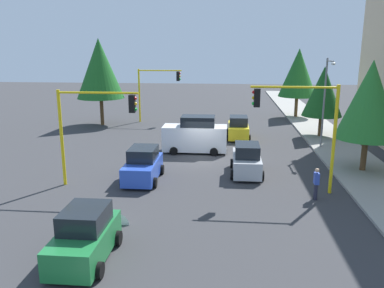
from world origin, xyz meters
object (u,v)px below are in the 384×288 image
object	(u,v)px
pedestrian_crossing	(316,183)
traffic_signal_near_right	(92,119)
traffic_signal_near_left	(302,117)
tree_roadside_mid	(323,92)
car_yellow	(238,128)
tree_roadside_far	(298,73)
car_silver	(247,160)
street_lamp_curbside	(326,94)
car_blue	(143,166)
car_green	(85,237)
traffic_signal_far_right	(156,85)
tree_roadside_near	(370,100)
tree_opposite_side	(100,69)
delivery_van_white	(195,136)

from	to	relation	value
pedestrian_crossing	traffic_signal_near_right	bearing A→B (deg)	-94.80
traffic_signal_near_left	pedestrian_crossing	world-z (taller)	traffic_signal_near_left
tree_roadside_mid	car_yellow	distance (m)	7.94
traffic_signal_near_right	tree_roadside_far	world-z (taller)	tree_roadside_far
car_silver	car_yellow	bearing A→B (deg)	-178.29
street_lamp_curbside	pedestrian_crossing	xyz separation A→B (m)	(10.63, -2.69, -3.44)
car_blue	street_lamp_curbside	bearing A→B (deg)	124.20
traffic_signal_near_left	car_green	bearing A→B (deg)	-48.87
traffic_signal_far_right	tree_roadside_mid	world-z (taller)	tree_roadside_mid
car_green	car_blue	size ratio (longest dim) A/B	0.96
tree_roadside_far	car_yellow	xyz separation A→B (m)	(11.04, -6.71, -4.14)
traffic_signal_far_right	car_blue	size ratio (longest dim) A/B	1.39
tree_roadside_near	car_blue	bearing A→B (deg)	-78.49
traffic_signal_near_left	traffic_signal_near_right	size ratio (longest dim) A/B	1.07
car_blue	car_green	bearing A→B (deg)	-1.45
tree_opposite_side	traffic_signal_near_right	bearing A→B (deg)	16.49
tree_roadside_mid	delivery_van_white	world-z (taller)	tree_roadside_mid
tree_opposite_side	tree_roadside_mid	distance (m)	21.44
street_lamp_curbside	tree_roadside_far	size ratio (longest dim) A/B	0.91
tree_roadside_far	pedestrian_crossing	xyz separation A→B (m)	(25.02, -2.99, -4.12)
tree_opposite_side	delivery_van_white	bearing A→B (deg)	46.23
tree_roadside_far	delivery_van_white	bearing A→B (deg)	-32.16
tree_roadside_near	car_silver	size ratio (longest dim) A/B	1.81
traffic_signal_near_right	car_green	world-z (taller)	traffic_signal_near_right
tree_opposite_side	car_silver	xyz separation A→B (m)	(15.07, 14.09, -4.80)
pedestrian_crossing	car_blue	bearing A→B (deg)	-103.09
tree_roadside_mid	tree_roadside_far	distance (m)	10.06
tree_roadside_near	tree_roadside_far	bearing A→B (deg)	-177.14
traffic_signal_near_left	car_silver	bearing A→B (deg)	-137.87
tree_roadside_mid	tree_roadside_far	bearing A→B (deg)	-177.14
traffic_signal_near_left	street_lamp_curbside	world-z (taller)	street_lamp_curbside
car_blue	pedestrian_crossing	xyz separation A→B (m)	(2.25, 9.65, 0.01)
tree_roadside_near	traffic_signal_far_right	bearing A→B (deg)	-134.68
tree_roadside_far	delivery_van_white	size ratio (longest dim) A/B	1.60
traffic_signal_far_right	traffic_signal_near_right	size ratio (longest dim) A/B	1.01
car_blue	pedestrian_crossing	world-z (taller)	car_blue
traffic_signal_near_right	tree_roadside_near	distance (m)	16.67
car_blue	car_silver	bearing A→B (deg)	105.30
tree_opposite_side	tree_roadside_far	size ratio (longest dim) A/B	1.13
tree_roadside_mid	car_green	xyz separation A→B (m)	(21.95, -13.37, -3.15)
car_green	car_silver	size ratio (longest dim) A/B	0.98
street_lamp_curbside	car_green	size ratio (longest dim) A/B	1.82
tree_opposite_side	car_yellow	xyz separation A→B (m)	(5.04, 13.79, -4.80)
tree_roadside_near	car_blue	size ratio (longest dim) A/B	1.77
car_green	tree_roadside_near	bearing A→B (deg)	130.75
tree_opposite_side	tree_roadside_far	bearing A→B (deg)	106.31
street_lamp_curbside	delivery_van_white	distance (m)	10.36
traffic_signal_near_left	traffic_signal_near_right	bearing A→B (deg)	-90.00
traffic_signal_far_right	tree_roadside_near	distance (m)	22.77
tree_roadside_far	tree_roadside_near	bearing A→B (deg)	2.86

